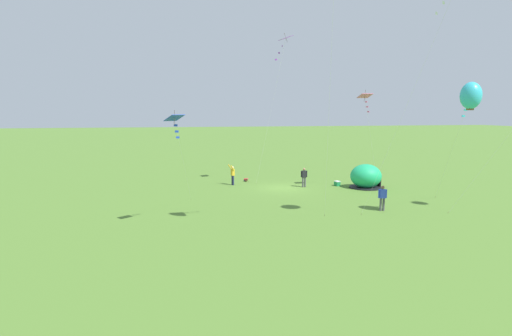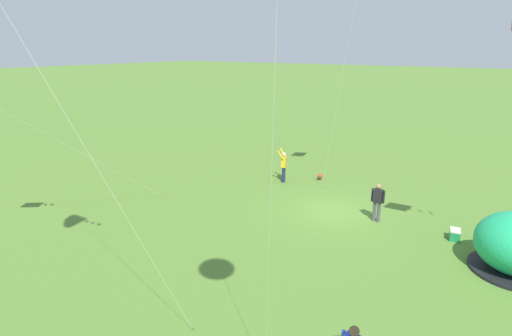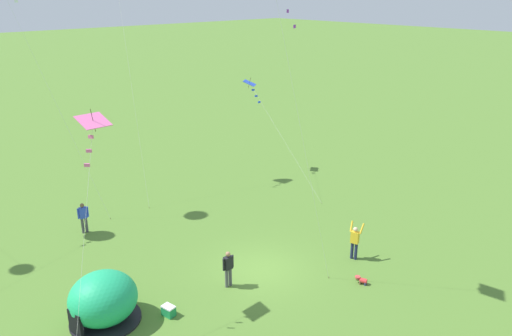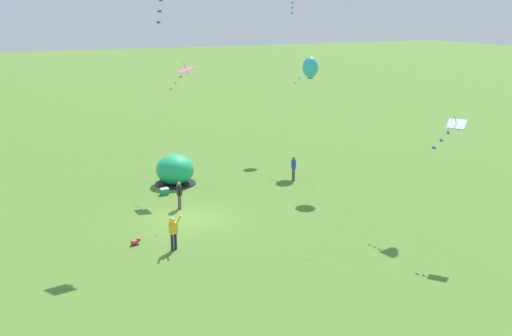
% 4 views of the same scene
% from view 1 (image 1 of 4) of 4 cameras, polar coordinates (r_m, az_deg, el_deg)
% --- Properties ---
extents(ground_plane, '(300.00, 300.00, 0.00)m').
position_cam_1_polar(ground_plane, '(35.11, 3.83, -2.87)').
color(ground_plane, '#517A2D').
extents(popup_tent, '(2.81, 2.81, 2.10)m').
position_cam_1_polar(popup_tent, '(36.25, 15.43, -1.20)').
color(popup_tent, '#1EAD6B').
rests_on(popup_tent, ground).
extents(cooler_box, '(0.46, 0.59, 0.44)m').
position_cam_1_polar(cooler_box, '(36.78, 11.52, -2.17)').
color(cooler_box, '#1E8C4C').
rests_on(cooler_box, ground).
extents(toddler_crawling, '(0.38, 0.55, 0.32)m').
position_cam_1_polar(toddler_crawling, '(38.30, -1.42, -1.67)').
color(toddler_crawling, red).
rests_on(toddler_crawling, ground).
extents(person_watching_sky, '(0.58, 0.31, 1.72)m').
position_cam_1_polar(person_watching_sky, '(28.15, 17.62, -3.95)').
color(person_watching_sky, '#4C4C51').
rests_on(person_watching_sky, ground).
extents(person_near_tent, '(0.59, 0.25, 1.72)m').
position_cam_1_polar(person_near_tent, '(35.55, 6.88, -1.20)').
color(person_near_tent, '#4C4C51').
rests_on(person_near_tent, ground).
extents(person_arms_raised, '(0.58, 0.70, 1.89)m').
position_cam_1_polar(person_arms_raised, '(36.39, -3.36, -0.89)').
color(person_arms_raised, '#1E2347').
rests_on(person_arms_raised, ground).
extents(kite_cyan, '(3.43, 7.07, 8.36)m').
position_cam_1_polar(kite_cyan, '(26.89, 28.35, 9.08)').
color(kite_cyan, silver).
rests_on(kite_cyan, ground).
extents(kite_pink, '(3.95, 4.19, 8.44)m').
position_cam_1_polar(kite_pink, '(34.96, 15.36, 9.56)').
color(kite_pink, silver).
rests_on(kite_pink, ground).
extents(kite_purple, '(2.87, 2.19, 13.36)m').
position_cam_1_polar(kite_purple, '(36.18, 4.08, 17.46)').
color(kite_purple, silver).
rests_on(kite_purple, ground).
extents(kite_blue, '(1.70, 8.46, 6.70)m').
position_cam_1_polar(kite_blue, '(22.60, -11.48, 6.43)').
color(kite_blue, silver).
rests_on(kite_blue, ground).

